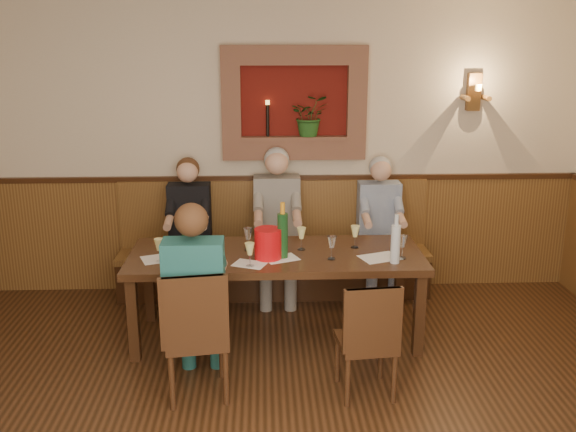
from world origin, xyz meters
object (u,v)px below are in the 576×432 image
(person_bench_right, at_px, (379,241))
(wine_bottle_green_a, at_px, (283,235))
(person_bench_mid, at_px, (277,238))
(spittoon_bucket, at_px, (268,244))
(person_chair_front, at_px, (197,313))
(bench, at_px, (274,262))
(chair_near_left, at_px, (198,359))
(wine_bottle_green_b, at_px, (186,231))
(chair_near_right, at_px, (366,361))
(dining_table, at_px, (276,261))
(water_bottle, at_px, (396,243))
(person_bench_left, at_px, (190,243))

(person_bench_right, relative_size, wine_bottle_green_a, 3.01)
(person_bench_mid, relative_size, wine_bottle_green_a, 3.21)
(spittoon_bucket, bearing_deg, wine_bottle_green_a, 7.42)
(person_bench_mid, distance_m, person_chair_front, 1.72)
(bench, xyz_separation_m, person_bench_mid, (0.03, -0.11, 0.28))
(person_chair_front, height_order, wine_bottle_green_a, person_chair_front)
(chair_near_left, relative_size, person_chair_front, 0.69)
(person_bench_right, distance_m, wine_bottle_green_a, 1.40)
(person_bench_mid, distance_m, wine_bottle_green_b, 1.09)
(person_bench_mid, bearing_deg, chair_near_left, -109.32)
(chair_near_left, distance_m, chair_near_right, 1.19)
(wine_bottle_green_b, bearing_deg, spittoon_bucket, -20.93)
(bench, xyz_separation_m, chair_near_right, (0.61, -1.86, -0.07))
(dining_table, bearing_deg, wine_bottle_green_b, 169.76)
(dining_table, relative_size, chair_near_left, 2.48)
(person_bench_mid, bearing_deg, person_bench_right, 0.17)
(wine_bottle_green_b, relative_size, water_bottle, 0.95)
(person_chair_front, relative_size, spittoon_bucket, 5.73)
(dining_table, relative_size, wine_bottle_green_b, 6.44)
(wine_bottle_green_b, bearing_deg, water_bottle, -13.55)
(dining_table, relative_size, person_bench_right, 1.75)
(chair_near_right, distance_m, person_chair_front, 1.25)
(chair_near_right, bearing_deg, wine_bottle_green_b, 136.46)
(bench, height_order, chair_near_left, bench)
(person_chair_front, bearing_deg, person_bench_right, 45.54)
(person_bench_mid, height_order, spittoon_bucket, person_bench_mid)
(person_bench_mid, relative_size, wine_bottle_green_b, 3.92)
(chair_near_left, bearing_deg, chair_near_right, -9.49)
(chair_near_left, xyz_separation_m, person_bench_left, (-0.23, 1.73, 0.28))
(person_bench_mid, distance_m, person_bench_right, 0.98)
(water_bottle, bearing_deg, person_bench_left, 147.34)
(chair_near_left, bearing_deg, water_bottle, 14.50)
(spittoon_bucket, relative_size, water_bottle, 0.63)
(person_bench_left, distance_m, water_bottle, 2.08)
(spittoon_bucket, xyz_separation_m, wine_bottle_green_a, (0.12, 0.02, 0.07))
(person_bench_left, relative_size, person_bench_mid, 0.94)
(bench, xyz_separation_m, chair_near_left, (-0.58, -1.83, -0.05))
(person_bench_mid, bearing_deg, chair_near_right, -71.60)
(dining_table, xyz_separation_m, wine_bottle_green_a, (0.05, -0.11, 0.27))
(person_bench_right, height_order, wine_bottle_green_b, person_bench_right)
(person_bench_left, xyz_separation_m, spittoon_bucket, (0.74, -0.96, 0.31))
(person_bench_left, distance_m, person_bench_right, 1.81)
(dining_table, height_order, wine_bottle_green_a, wine_bottle_green_a)
(person_chair_front, relative_size, water_bottle, 3.59)
(chair_near_right, height_order, person_bench_right, person_bench_right)
(person_chair_front, distance_m, wine_bottle_green_b, 0.98)
(dining_table, height_order, wine_bottle_green_b, wine_bottle_green_b)
(chair_near_left, relative_size, spittoon_bucket, 3.93)
(chair_near_left, xyz_separation_m, wine_bottle_green_b, (-0.17, 1.02, 0.62))
(dining_table, distance_m, chair_near_left, 1.13)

